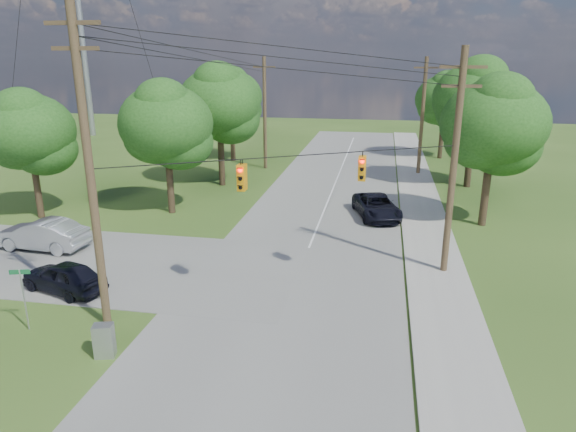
% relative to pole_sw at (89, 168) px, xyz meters
% --- Properties ---
extents(ground, '(140.00, 140.00, 0.00)m').
position_rel_pole_sw_xyz_m(ground, '(4.60, -0.40, -6.23)').
color(ground, '#31511B').
rests_on(ground, ground).
extents(main_road, '(10.00, 100.00, 0.03)m').
position_rel_pole_sw_xyz_m(main_road, '(6.60, 4.60, -6.21)').
color(main_road, gray).
rests_on(main_road, ground).
extents(sidewalk_east, '(2.60, 100.00, 0.12)m').
position_rel_pole_sw_xyz_m(sidewalk_east, '(13.30, 4.60, -6.17)').
color(sidewalk_east, '#A8A59D').
rests_on(sidewalk_east, ground).
extents(pole_sw, '(2.00, 0.32, 12.00)m').
position_rel_pole_sw_xyz_m(pole_sw, '(0.00, 0.00, 0.00)').
color(pole_sw, brown).
rests_on(pole_sw, ground).
extents(pole_ne, '(2.00, 0.32, 10.50)m').
position_rel_pole_sw_xyz_m(pole_ne, '(13.50, 7.60, -0.76)').
color(pole_ne, brown).
rests_on(pole_ne, ground).
extents(pole_north_e, '(2.00, 0.32, 10.00)m').
position_rel_pole_sw_xyz_m(pole_north_e, '(13.50, 29.60, -1.10)').
color(pole_north_e, brown).
rests_on(pole_north_e, ground).
extents(pole_north_w, '(2.00, 0.32, 10.00)m').
position_rel_pole_sw_xyz_m(pole_north_w, '(-0.40, 29.60, -1.10)').
color(pole_north_w, brown).
rests_on(pole_north_w, ground).
extents(power_lines, '(13.93, 29.62, 4.93)m').
position_rel_pole_sw_xyz_m(power_lines, '(6.10, 11.14, 2.93)').
color(power_lines, black).
rests_on(power_lines, ground).
extents(traffic_signals, '(4.91, 3.27, 1.05)m').
position_rel_pole_sw_xyz_m(traffic_signals, '(7.15, 4.03, -0.73)').
color(traffic_signals, orange).
rests_on(traffic_signals, ground).
extents(tree_w_near, '(6.00, 6.00, 8.40)m').
position_rel_pole_sw_xyz_m(tree_w_near, '(-3.40, 14.60, -0.30)').
color(tree_w_near, '#473323').
rests_on(tree_w_near, ground).
extents(tree_w_mid, '(6.40, 6.40, 9.22)m').
position_rel_pole_sw_xyz_m(tree_w_mid, '(-2.40, 22.60, 0.35)').
color(tree_w_mid, '#473323').
rests_on(tree_w_mid, ground).
extents(tree_w_far, '(6.00, 6.00, 8.73)m').
position_rel_pole_sw_xyz_m(tree_w_far, '(-4.40, 32.60, 0.02)').
color(tree_w_far, '#473323').
rests_on(tree_w_far, ground).
extents(tree_e_near, '(6.20, 6.20, 8.81)m').
position_rel_pole_sw_xyz_m(tree_e_near, '(16.60, 15.60, 0.02)').
color(tree_e_near, '#473323').
rests_on(tree_e_near, ground).
extents(tree_e_mid, '(6.60, 6.60, 9.64)m').
position_rel_pole_sw_xyz_m(tree_e_mid, '(17.10, 25.60, 0.68)').
color(tree_e_mid, '#473323').
rests_on(tree_e_mid, ground).
extents(tree_e_far, '(5.80, 5.80, 8.32)m').
position_rel_pole_sw_xyz_m(tree_e_far, '(16.10, 37.60, -0.31)').
color(tree_e_far, '#473323').
rests_on(tree_e_far, ground).
extents(tree_cross_n, '(5.60, 5.60, 7.91)m').
position_rel_pole_sw_xyz_m(tree_cross_n, '(-11.40, 12.10, -0.63)').
color(tree_cross_n, '#473323').
rests_on(tree_cross_n, ground).
extents(car_cross_dark, '(4.41, 2.80, 1.40)m').
position_rel_pole_sw_xyz_m(car_cross_dark, '(-3.29, 2.30, -5.50)').
color(car_cross_dark, black).
rests_on(car_cross_dark, cross_road).
extents(car_cross_silver, '(5.06, 2.00, 1.64)m').
position_rel_pole_sw_xyz_m(car_cross_silver, '(-7.60, 6.86, -5.37)').
color(car_cross_silver, '#B1B4B9').
rests_on(car_cross_silver, cross_road).
extents(car_main_north, '(3.65, 5.57, 1.42)m').
position_rel_pole_sw_xyz_m(car_main_north, '(10.10, 16.00, -5.49)').
color(car_main_north, black).
rests_on(car_main_north, main_road).
extents(control_cabinet, '(0.78, 0.65, 1.21)m').
position_rel_pole_sw_xyz_m(control_cabinet, '(1.10, -2.10, -5.62)').
color(control_cabinet, '#989C9E').
rests_on(control_cabinet, ground).
extents(street_name_sign, '(0.73, 0.24, 2.49)m').
position_rel_pole_sw_xyz_m(street_name_sign, '(-2.76, -0.94, -4.63)').
color(street_name_sign, '#989C9E').
rests_on(street_name_sign, ground).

